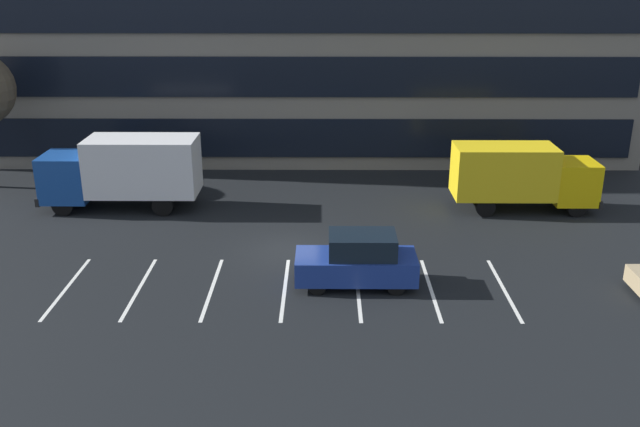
# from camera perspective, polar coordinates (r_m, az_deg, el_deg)

# --- Properties ---
(ground_plane) EXTENTS (120.00, 120.00, 0.00)m
(ground_plane) POSITION_cam_1_polar(r_m,az_deg,el_deg) (30.08, -2.53, -3.06)
(ground_plane) COLOR black
(lot_markings) EXTENTS (16.94, 5.40, 0.01)m
(lot_markings) POSITION_cam_1_polar(r_m,az_deg,el_deg) (26.69, -2.92, -6.19)
(lot_markings) COLOR silver
(lot_markings) RESTS_ON ground_plane
(box_truck_yellow_all) EXTENTS (7.14, 2.37, 3.31)m
(box_truck_yellow_all) POSITION_cam_1_polar(r_m,az_deg,el_deg) (35.79, 16.30, 3.11)
(box_truck_yellow_all) COLOR yellow
(box_truck_yellow_all) RESTS_ON ground_plane
(box_truck_blue) EXTENTS (7.87, 2.61, 3.65)m
(box_truck_blue) POSITION_cam_1_polar(r_m,az_deg,el_deg) (35.92, -15.90, 3.52)
(box_truck_blue) COLOR #194799
(box_truck_blue) RESTS_ON ground_plane
(suv_navy) EXTENTS (4.65, 1.97, 2.10)m
(suv_navy) POSITION_cam_1_polar(r_m,az_deg,el_deg) (26.59, 3.13, -3.89)
(suv_navy) COLOR navy
(suv_navy) RESTS_ON ground_plane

